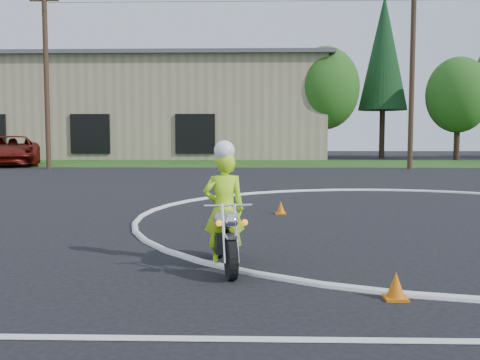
{
  "coord_description": "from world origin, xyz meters",
  "views": [
    {
      "loc": [
        -3.53,
        -8.48,
        1.74
      ],
      "look_at": [
        -3.74,
        -0.45,
        1.1
      ],
      "focal_mm": 40.0,
      "sensor_mm": 36.0,
      "label": 1
    }
  ],
  "objects": [
    {
      "name": "ground",
      "position": [
        0.0,
        0.0,
        0.0
      ],
      "size": [
        120.0,
        120.0,
        0.0
      ],
      "primitive_type": "plane",
      "color": "black",
      "rests_on": "ground"
    },
    {
      "name": "grass_strip",
      "position": [
        0.0,
        27.0,
        0.01
      ],
      "size": [
        120.0,
        10.0,
        0.02
      ],
      "primitive_type": "cube",
      "color": "#1E4714",
      "rests_on": "ground"
    },
    {
      "name": "primary_motorcycle",
      "position": [
        -3.92,
        -1.48,
        0.45
      ],
      "size": [
        0.61,
        1.73,
        0.92
      ],
      "rotation": [
        0.0,
        0.0,
        0.2
      ],
      "color": "black",
      "rests_on": "ground"
    },
    {
      "name": "rider_primary_grp",
      "position": [
        -3.93,
        -1.35,
        0.82
      ],
      "size": [
        0.63,
        0.48,
        1.7
      ],
      "rotation": [
        0.0,
        0.0,
        0.2
      ],
      "color": "#B9FE1A",
      "rests_on": "ground"
    },
    {
      "name": "pickup_grp",
      "position": [
        -18.36,
        23.88,
        0.92
      ],
      "size": [
        5.17,
        7.26,
        1.84
      ],
      "rotation": [
        0.0,
        0.0,
        0.36
      ],
      "color": "#5B100A",
      "rests_on": "ground"
    },
    {
      "name": "warehouse",
      "position": [
        -18.0,
        39.99,
        4.16
      ],
      "size": [
        41.0,
        17.0,
        8.3
      ],
      "color": "tan",
      "rests_on": "ground"
    },
    {
      "name": "utility_poles",
      "position": [
        5.0,
        21.0,
        5.2
      ],
      "size": [
        41.6,
        1.12,
        10.0
      ],
      "color": "#473321",
      "rests_on": "ground"
    }
  ]
}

